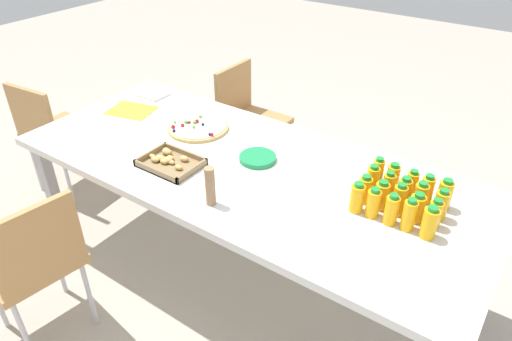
% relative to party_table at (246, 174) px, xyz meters
% --- Properties ---
extents(ground_plane, '(12.00, 12.00, 0.00)m').
position_rel_party_table_xyz_m(ground_plane, '(0.00, 0.00, -0.68)').
color(ground_plane, '#B2A899').
extents(party_table, '(2.38, 0.99, 0.73)m').
position_rel_party_table_xyz_m(party_table, '(0.00, 0.00, 0.00)').
color(party_table, silver).
rests_on(party_table, ground_plane).
extents(chair_far_right, '(0.45, 0.45, 0.83)m').
position_rel_party_table_xyz_m(chair_far_right, '(0.53, 0.88, -0.18)').
color(chair_far_right, '#B7844C').
rests_on(chair_far_right, ground_plane).
extents(chair_end, '(0.43, 0.43, 0.83)m').
position_rel_party_table_xyz_m(chair_end, '(1.55, 0.08, -0.18)').
color(chair_end, '#B7844C').
rests_on(chair_end, ground_plane).
extents(chair_near_right, '(0.40, 0.40, 0.83)m').
position_rel_party_table_xyz_m(chair_near_right, '(0.60, -0.85, -0.18)').
color(chair_near_right, '#B7844C').
rests_on(chair_near_right, ground_plane).
extents(juice_bottle_0, '(0.06, 0.06, 0.14)m').
position_rel_party_table_xyz_m(juice_bottle_0, '(-0.90, -0.20, 0.12)').
color(juice_bottle_0, '#F9AD14').
rests_on(juice_bottle_0, party_table).
extents(juice_bottle_1, '(0.06, 0.06, 0.14)m').
position_rel_party_table_xyz_m(juice_bottle_1, '(-0.82, -0.20, 0.12)').
color(juice_bottle_1, '#F9AE14').
rests_on(juice_bottle_1, party_table).
extents(juice_bottle_2, '(0.05, 0.05, 0.14)m').
position_rel_party_table_xyz_m(juice_bottle_2, '(-0.75, -0.20, 0.12)').
color(juice_bottle_2, '#F9AC14').
rests_on(juice_bottle_2, party_table).
extents(juice_bottle_3, '(0.06, 0.06, 0.14)m').
position_rel_party_table_xyz_m(juice_bottle_3, '(-0.67, -0.20, 0.12)').
color(juice_bottle_3, '#FAAB14').
rests_on(juice_bottle_3, party_table).
extents(juice_bottle_4, '(0.05, 0.05, 0.15)m').
position_rel_party_table_xyz_m(juice_bottle_4, '(-0.60, -0.20, 0.12)').
color(juice_bottle_4, '#FAAE14').
rests_on(juice_bottle_4, party_table).
extents(juice_bottle_5, '(0.06, 0.06, 0.14)m').
position_rel_party_table_xyz_m(juice_bottle_5, '(-0.90, -0.12, 0.12)').
color(juice_bottle_5, '#FAAB14').
rests_on(juice_bottle_5, party_table).
extents(juice_bottle_6, '(0.06, 0.06, 0.15)m').
position_rel_party_table_xyz_m(juice_bottle_6, '(-0.82, -0.12, 0.12)').
color(juice_bottle_6, '#F9AE14').
rests_on(juice_bottle_6, party_table).
extents(juice_bottle_7, '(0.06, 0.06, 0.14)m').
position_rel_party_table_xyz_m(juice_bottle_7, '(-0.75, -0.12, 0.12)').
color(juice_bottle_7, '#F9AB14').
rests_on(juice_bottle_7, party_table).
extents(juice_bottle_8, '(0.05, 0.05, 0.14)m').
position_rel_party_table_xyz_m(juice_bottle_8, '(-0.68, -0.12, 0.12)').
color(juice_bottle_8, '#F9AF14').
rests_on(juice_bottle_8, party_table).
extents(juice_bottle_9, '(0.06, 0.06, 0.15)m').
position_rel_party_table_xyz_m(juice_bottle_9, '(-0.60, -0.13, 0.12)').
color(juice_bottle_9, '#F9AE14').
rests_on(juice_bottle_9, party_table).
extents(juice_bottle_10, '(0.05, 0.05, 0.13)m').
position_rel_party_table_xyz_m(juice_bottle_10, '(-0.90, -0.05, 0.12)').
color(juice_bottle_10, '#F9AE14').
rests_on(juice_bottle_10, party_table).
extents(juice_bottle_11, '(0.06, 0.06, 0.13)m').
position_rel_party_table_xyz_m(juice_bottle_11, '(-0.83, -0.05, 0.12)').
color(juice_bottle_11, '#FAAF14').
rests_on(juice_bottle_11, party_table).
extents(juice_bottle_12, '(0.06, 0.06, 0.15)m').
position_rel_party_table_xyz_m(juice_bottle_12, '(-0.75, -0.05, 0.13)').
color(juice_bottle_12, '#FAAB14').
rests_on(juice_bottle_12, party_table).
extents(juice_bottle_13, '(0.06, 0.06, 0.14)m').
position_rel_party_table_xyz_m(juice_bottle_13, '(-0.68, -0.05, 0.12)').
color(juice_bottle_13, '#F9AB14').
rests_on(juice_bottle_13, party_table).
extents(juice_bottle_14, '(0.06, 0.06, 0.13)m').
position_rel_party_table_xyz_m(juice_bottle_14, '(-0.60, -0.05, 0.12)').
color(juice_bottle_14, '#F9AE14').
rests_on(juice_bottle_14, party_table).
extents(juice_bottle_15, '(0.06, 0.06, 0.14)m').
position_rel_party_table_xyz_m(juice_bottle_15, '(-0.90, 0.02, 0.12)').
color(juice_bottle_15, '#F9AD14').
rests_on(juice_bottle_15, party_table).
extents(juice_bottle_16, '(0.06, 0.06, 0.15)m').
position_rel_party_table_xyz_m(juice_bottle_16, '(-0.82, 0.02, 0.12)').
color(juice_bottle_16, '#F9AD14').
rests_on(juice_bottle_16, party_table).
extents(juice_bottle_17, '(0.06, 0.06, 0.14)m').
position_rel_party_table_xyz_m(juice_bottle_17, '(-0.75, 0.03, 0.12)').
color(juice_bottle_17, '#F9AF14').
rests_on(juice_bottle_17, party_table).
extents(juice_bottle_18, '(0.06, 0.06, 0.14)m').
position_rel_party_table_xyz_m(juice_bottle_18, '(-0.67, 0.02, 0.12)').
color(juice_bottle_18, '#F9AF14').
rests_on(juice_bottle_18, party_table).
extents(juice_bottle_19, '(0.06, 0.06, 0.14)m').
position_rel_party_table_xyz_m(juice_bottle_19, '(-0.60, 0.03, 0.12)').
color(juice_bottle_19, '#F9AE14').
rests_on(juice_bottle_19, party_table).
extents(fruit_pizza, '(0.34, 0.34, 0.04)m').
position_rel_party_table_xyz_m(fruit_pizza, '(0.44, -0.15, 0.07)').
color(fruit_pizza, tan).
rests_on(fruit_pizza, party_table).
extents(snack_tray, '(0.29, 0.22, 0.04)m').
position_rel_party_table_xyz_m(snack_tray, '(0.31, 0.21, 0.07)').
color(snack_tray, olive).
rests_on(snack_tray, party_table).
extents(plate_stack, '(0.19, 0.19, 0.02)m').
position_rel_party_table_xyz_m(plate_stack, '(-0.03, -0.07, 0.07)').
color(plate_stack, '#1E8C4C').
rests_on(plate_stack, party_table).
extents(napkin_stack, '(0.15, 0.15, 0.02)m').
position_rel_party_table_xyz_m(napkin_stack, '(0.97, -0.34, 0.06)').
color(napkin_stack, white).
rests_on(napkin_stack, party_table).
extents(cardboard_tube, '(0.04, 0.04, 0.18)m').
position_rel_party_table_xyz_m(cardboard_tube, '(-0.06, 0.34, 0.15)').
color(cardboard_tube, '#9E7A56').
rests_on(cardboard_tube, party_table).
extents(paper_folder, '(0.30, 0.26, 0.01)m').
position_rel_party_table_xyz_m(paper_folder, '(0.92, -0.10, 0.06)').
color(paper_folder, yellow).
rests_on(paper_folder, party_table).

